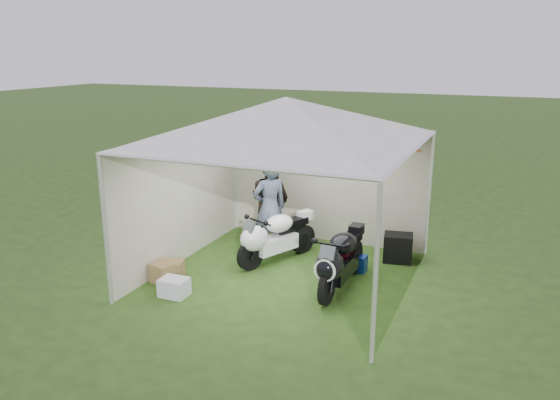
% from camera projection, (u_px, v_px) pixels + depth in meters
% --- Properties ---
extents(ground, '(80.00, 80.00, 0.00)m').
position_uv_depth(ground, '(285.00, 276.00, 9.23)').
color(ground, '#294519').
rests_on(ground, ground).
extents(canopy_tent, '(5.66, 5.66, 3.00)m').
position_uv_depth(canopy_tent, '(286.00, 124.00, 8.57)').
color(canopy_tent, silver).
rests_on(canopy_tent, ground).
extents(motorcycle_white, '(0.95, 1.69, 0.89)m').
position_uv_depth(motorcycle_white, '(273.00, 236.00, 9.71)').
color(motorcycle_white, black).
rests_on(motorcycle_white, ground).
extents(motorcycle_black, '(0.45, 1.89, 0.93)m').
position_uv_depth(motorcycle_black, '(340.00, 259.00, 8.57)').
color(motorcycle_black, black).
rests_on(motorcycle_black, ground).
extents(paddock_stand, '(0.39, 0.25, 0.28)m').
position_uv_depth(paddock_stand, '(355.00, 263.00, 9.42)').
color(paddock_stand, blue).
rests_on(paddock_stand, ground).
extents(person_dark_jacket, '(0.96, 0.81, 1.76)m').
position_uv_depth(person_dark_jacket, '(270.00, 200.00, 10.56)').
color(person_dark_jacket, black).
rests_on(person_dark_jacket, ground).
extents(person_blue_jacket, '(0.76, 0.77, 1.79)m').
position_uv_depth(person_blue_jacket, '(270.00, 208.00, 10.01)').
color(person_blue_jacket, slate).
rests_on(person_blue_jacket, ground).
extents(equipment_box, '(0.57, 0.49, 0.51)m').
position_uv_depth(equipment_box, '(398.00, 248.00, 9.83)').
color(equipment_box, black).
rests_on(equipment_box, ground).
extents(crate_0, '(0.43, 0.34, 0.28)m').
position_uv_depth(crate_0, '(174.00, 287.00, 8.47)').
color(crate_0, silver).
rests_on(crate_0, ground).
extents(crate_1, '(0.45, 0.45, 0.33)m').
position_uv_depth(crate_1, '(164.00, 272.00, 8.98)').
color(crate_1, olive).
rests_on(crate_1, ground).
extents(crate_2, '(0.36, 0.33, 0.22)m').
position_uv_depth(crate_2, '(174.00, 269.00, 9.25)').
color(crate_2, silver).
rests_on(crate_2, ground).
extents(crate_3, '(0.51, 0.42, 0.30)m').
position_uv_depth(crate_3, '(170.00, 269.00, 9.13)').
color(crate_3, olive).
rests_on(crate_3, ground).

